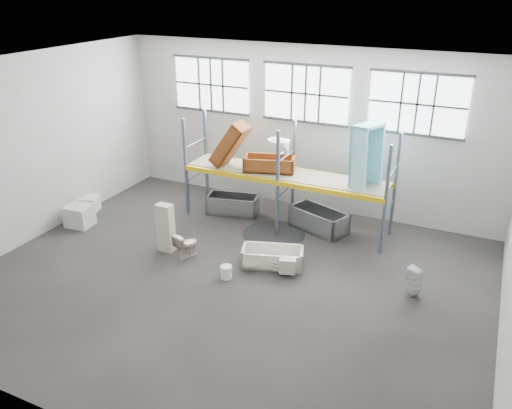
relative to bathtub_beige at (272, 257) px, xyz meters
The scene contains 33 objects.
floor 1.30m from the bathtub_beige, 121.03° to the right, with size 12.00×10.00×0.10m, color #46403C.
ceiling 4.99m from the bathtub_beige, 121.03° to the right, with size 12.00×10.00×0.10m, color silver.
wall_back 4.61m from the bathtub_beige, 99.42° to the left, with size 12.00×0.10×5.00m, color #AFABA1.
wall_front 6.58m from the bathtub_beige, 96.10° to the right, with size 12.00×0.10×5.00m, color #A5A198.
wall_left 7.16m from the bathtub_beige, behind, with size 0.10×10.00×5.00m, color #B3AEA5.
window_left 6.41m from the bathtub_beige, 135.06° to the left, with size 2.60×0.04×1.60m, color white.
window_mid 5.16m from the bathtub_beige, 99.68° to the left, with size 2.60×0.04×1.60m, color white.
window_right 5.71m from the bathtub_beige, 56.54° to the left, with size 2.60×0.04×1.60m, color white.
rack_upright_la 4.27m from the bathtub_beige, 153.68° to the left, with size 0.08×0.08×3.00m, color slate.
rack_upright_lb 4.90m from the bathtub_beige, 140.55° to the left, with size 0.08×0.08×3.00m, color slate.
rack_upright_ma 2.31m from the bathtub_beige, 109.95° to the left, with size 0.08×0.08×3.00m, color slate.
rack_upright_mb 3.33m from the bathtub_beige, 102.31° to the left, with size 0.08×0.08×3.00m, color slate.
rack_upright_ra 3.22m from the bathtub_beige, 37.66° to the left, with size 0.08×0.08×3.00m, color slate.
rack_upright_rb 4.02m from the bathtub_beige, 52.09° to the left, with size 0.08×0.08×3.00m, color slate.
rack_beam_front 2.31m from the bathtub_beige, 109.95° to the left, with size 6.00×0.10×0.14m, color yellow.
rack_beam_back 3.33m from the bathtub_beige, 102.31° to the left, with size 6.00×0.10×0.14m, color yellow.
shelf_deck 2.84m from the bathtub_beige, 105.25° to the left, with size 5.90×1.10×0.03m, color gray.
wet_patch 1.75m from the bathtub_beige, 112.20° to the left, with size 1.80×1.80×0.00m, color black.
bathtub_beige is the anchor object (origin of this frame).
cistern_spare 0.65m from the bathtub_beige, 32.09° to the right, with size 0.40×0.19×0.38m, color #C1ABA1.
sink_in_tub 0.60m from the bathtub_beige, 131.49° to the right, with size 0.42×0.42×0.15m, color beige.
toilet_beige 2.30m from the bathtub_beige, 166.35° to the right, with size 0.37×0.65×0.66m, color beige.
cistern_tall 2.95m from the bathtub_beige, behind, with size 0.43×0.28×1.34m, color beige.
toilet_white 3.50m from the bathtub_beige, ahead, with size 0.33×0.34×0.73m, color white.
steel_tub_left 3.41m from the bathtub_beige, 134.80° to the left, with size 1.55×0.72×0.57m, color #9C9FA3, non-canonical shape.
steel_tub_right 2.47m from the bathtub_beige, 80.89° to the left, with size 1.67×0.78×0.61m, color #ADB1B6, non-canonical shape.
rust_tub_flat 3.08m from the bathtub_beige, 116.16° to the left, with size 1.45×0.68×0.41m, color #8A390C, non-canonical shape.
rust_tub_tilted 3.80m from the bathtub_beige, 136.85° to the left, with size 1.43×0.67×0.40m, color brown, non-canonical shape.
sink_on_shelf 3.02m from the bathtub_beige, 110.18° to the left, with size 0.64×0.49×0.57m, color white.
blue_tub_upright 3.61m from the bathtub_beige, 55.75° to the left, with size 1.79×0.84×0.50m, color #91E2F6, non-canonical shape.
bucket 1.31m from the bathtub_beige, 125.81° to the right, with size 0.28×0.28×0.33m, color white.
carton_near 6.07m from the bathtub_beige, behind, with size 0.73×0.62×0.62m, color beige.
carton_far 6.58m from the bathtub_beige, behind, with size 0.57×0.57×0.48m, color silver.
Camera 1 is at (5.20, -9.48, 6.76)m, focal length 36.36 mm.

